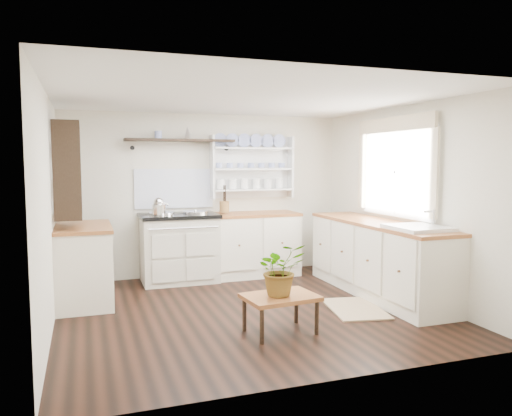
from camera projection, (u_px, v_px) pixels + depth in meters
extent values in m
cube|color=black|center=(249.00, 310.00, 5.49)|extent=(4.00, 3.80, 0.01)
cube|color=beige|center=(207.00, 195.00, 7.17)|extent=(4.00, 0.02, 2.30)
cube|color=beige|center=(405.00, 201.00, 6.03)|extent=(0.02, 3.80, 2.30)
cube|color=beige|center=(48.00, 212.00, 4.73)|extent=(0.02, 3.80, 2.30)
cube|color=white|center=(248.00, 98.00, 5.27)|extent=(4.00, 3.80, 0.01)
cube|color=white|center=(396.00, 172.00, 6.13)|extent=(0.04, 1.40, 1.00)
cube|color=white|center=(394.00, 172.00, 6.12)|extent=(0.02, 1.50, 1.10)
cube|color=beige|center=(394.00, 124.00, 6.06)|extent=(0.04, 1.55, 0.18)
cube|color=beige|center=(179.00, 249.00, 6.77)|extent=(1.00, 0.65, 0.88)
cube|color=black|center=(179.00, 216.00, 6.72)|extent=(1.04, 0.69, 0.05)
cylinder|color=silver|center=(162.00, 213.00, 6.65)|extent=(0.34, 0.34, 0.03)
cylinder|color=silver|center=(195.00, 212.00, 6.80)|extent=(0.34, 0.34, 0.03)
cylinder|color=silver|center=(184.00, 228.00, 6.39)|extent=(0.90, 0.02, 0.02)
cube|color=silver|center=(253.00, 245.00, 7.15)|extent=(1.25, 0.60, 0.88)
cube|color=brown|center=(253.00, 214.00, 7.11)|extent=(1.27, 0.63, 0.04)
cube|color=silver|center=(378.00, 259.00, 6.09)|extent=(0.60, 2.40, 0.88)
cube|color=brown|center=(379.00, 223.00, 6.05)|extent=(0.62, 2.43, 0.04)
cube|color=white|center=(417.00, 239.00, 5.36)|extent=(0.55, 0.60, 0.28)
cylinder|color=silver|center=(434.00, 220.00, 5.40)|extent=(0.02, 0.02, 0.22)
cube|color=silver|center=(84.00, 265.00, 5.74)|extent=(0.60, 1.10, 0.88)
cube|color=brown|center=(83.00, 227.00, 5.70)|extent=(0.62, 1.13, 0.04)
cube|color=white|center=(250.00, 167.00, 7.32)|extent=(1.20, 0.03, 0.90)
cube|color=white|center=(252.00, 167.00, 7.24)|extent=(1.20, 0.22, 0.02)
cylinder|color=navy|center=(252.00, 148.00, 7.22)|extent=(0.20, 0.02, 0.20)
cube|color=black|center=(180.00, 140.00, 6.84)|extent=(1.50, 0.24, 0.04)
cone|color=black|center=(132.00, 148.00, 6.71)|extent=(0.06, 0.20, 0.06)
cone|color=black|center=(225.00, 149.00, 7.13)|extent=(0.06, 0.20, 0.06)
cube|color=black|center=(68.00, 168.00, 5.59)|extent=(0.28, 0.80, 1.05)
cylinder|color=olive|center=(224.00, 207.00, 7.04)|extent=(0.14, 0.14, 0.16)
cube|color=brown|center=(280.00, 297.00, 4.72)|extent=(0.72, 0.55, 0.04)
cylinder|color=black|center=(262.00, 326.00, 4.44)|extent=(0.04, 0.04, 0.33)
cylinder|color=black|center=(244.00, 314.00, 4.78)|extent=(0.04, 0.04, 0.33)
cylinder|color=black|center=(317.00, 318.00, 4.69)|extent=(0.04, 0.04, 0.33)
cylinder|color=black|center=(296.00, 307.00, 5.03)|extent=(0.04, 0.04, 0.33)
imported|color=#3F7233|center=(280.00, 269.00, 4.69)|extent=(0.45, 0.40, 0.50)
cube|color=#947656|center=(355.00, 308.00, 5.51)|extent=(0.69, 0.94, 0.02)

